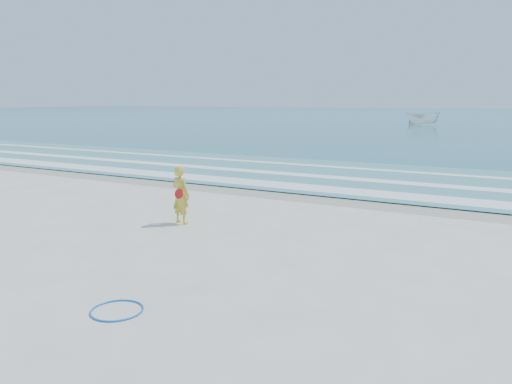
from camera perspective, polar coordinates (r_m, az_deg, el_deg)
The scene contains 10 objects.
ground at distance 10.60m, azimuth -14.15°, elevation -8.45°, with size 400.00×400.00×0.00m, color silver.
wet_sand at distance 18.00m, azimuth 5.71°, elevation -0.39°, with size 400.00×2.40×0.00m, color #B2A893.
ocean at distance 112.52m, azimuth 25.63°, elevation 7.75°, with size 400.00×190.00×0.04m, color #19727F.
shallow at distance 22.61m, azimuth 10.74°, elevation 1.82°, with size 400.00×10.00×0.01m, color #59B7AD.
foam_near at distance 19.17m, azimuth 7.25°, elevation 0.40°, with size 400.00×1.40×0.01m, color white.
foam_mid at distance 21.86m, azimuth 10.08°, elevation 1.56°, with size 400.00×0.90×0.01m, color white.
foam_far at distance 24.97m, azimuth 12.55°, elevation 2.58°, with size 400.00×0.60×0.01m, color white.
hoop at distance 8.62m, azimuth -15.60°, elevation -12.89°, with size 0.86×0.86×0.03m, color blue.
boat at distance 72.16m, azimuth 18.55°, elevation 8.00°, with size 1.74×4.64×1.79m, color white.
woman at distance 13.87m, azimuth -8.60°, elevation -0.33°, with size 0.65×0.48×1.61m.
Camera 1 is at (6.94, -7.26, 3.38)m, focal length 35.00 mm.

